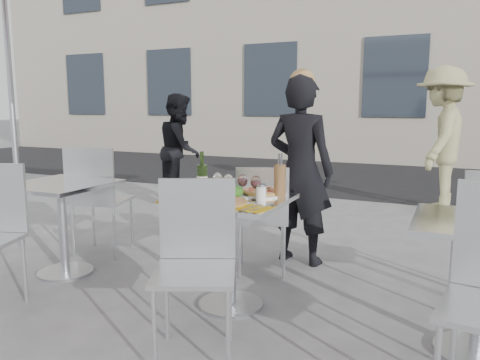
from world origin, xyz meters
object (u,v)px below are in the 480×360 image
at_px(main_table, 231,229).
at_px(wineglass_red_b, 256,183).
at_px(side_table_left, 62,209).
at_px(woman_diner, 300,171).
at_px(pedestrian_a, 180,149).
at_px(wineglass_white_b, 228,181).
at_px(wineglass_red_a, 243,181).
at_px(carafe, 280,180).
at_px(napkin_right, 255,208).
at_px(wine_bottle, 202,178).
at_px(salad_plate, 232,193).
at_px(chair_near, 196,251).
at_px(side_chair_lfar, 96,192).
at_px(pizza_near, 219,202).
at_px(pizza_far, 262,192).
at_px(napkin_left, 175,201).
at_px(wineglass_white_a, 218,179).
at_px(chair_far, 262,211).
at_px(pedestrian_b, 441,139).
at_px(sugar_shaker, 261,192).

distance_m(main_table, wineglass_red_b, 0.36).
relative_size(side_table_left, woman_diner, 0.47).
height_order(main_table, pedestrian_a, pedestrian_a).
bearing_deg(wineglass_white_b, wineglass_red_a, 13.87).
bearing_deg(carafe, side_table_left, -174.56).
bearing_deg(wineglass_red_b, napkin_right, -68.01).
distance_m(side_table_left, wine_bottle, 1.30).
height_order(main_table, salad_plate, salad_plate).
height_order(wine_bottle, wineglass_red_a, wine_bottle).
xyz_separation_m(chair_near, wineglass_red_b, (0.10, 0.60, 0.30)).
distance_m(side_chair_lfar, pizza_near, 1.70).
bearing_deg(side_table_left, main_table, 0.00).
distance_m(pizza_near, pizza_far, 0.42).
bearing_deg(chair_near, napkin_left, 112.32).
height_order(wineglass_white_a, wineglass_red_a, same).
height_order(wineglass_red_a, napkin_right, wineglass_red_a).
xyz_separation_m(chair_near, woman_diner, (0.07, 1.67, 0.24)).
bearing_deg(wineglass_white_b, pedestrian_a, 127.06).
height_order(chair_near, pizza_far, chair_near).
bearing_deg(pedestrian_a, pizza_near, -165.35).
bearing_deg(pizza_near, salad_plate, 90.27).
xyz_separation_m(chair_far, pedestrian_b, (1.19, 3.23, 0.40)).
distance_m(wineglass_white_b, napkin_left, 0.39).
xyz_separation_m(side_table_left, napkin_left, (1.23, -0.26, 0.21)).
xyz_separation_m(woman_diner, salad_plate, (-0.13, -1.08, -0.02)).
xyz_separation_m(side_table_left, pedestrian_a, (-0.67, 2.86, 0.22)).
relative_size(woman_diner, napkin_left, 7.43).
height_order(sugar_shaker, wineglass_white_b, wineglass_white_b).
xyz_separation_m(pedestrian_a, wineglass_red_a, (2.23, -2.80, 0.10)).
bearing_deg(pizza_far, napkin_left, -130.75).
relative_size(pizza_far, wineglass_red_b, 2.15).
distance_m(carafe, wineglass_white_a, 0.42).
xyz_separation_m(chair_far, wineglass_red_b, (0.20, -0.61, 0.33)).
xyz_separation_m(side_table_left, wineglass_red_a, (1.56, 0.05, 0.32)).
distance_m(wine_bottle, sugar_shaker, 0.46).
xyz_separation_m(sugar_shaker, wineglass_white_a, (-0.34, 0.04, 0.06)).
bearing_deg(wineglass_red_a, wine_bottle, 178.70).
height_order(carafe, sugar_shaker, carafe).
bearing_deg(carafe, sugar_shaker, -114.52).
distance_m(salad_plate, napkin_right, 0.35).
distance_m(woman_diner, pizza_far, 0.88).
relative_size(chair_near, pizza_near, 2.68).
xyz_separation_m(main_table, side_table_left, (-1.50, 0.00, 0.00)).
bearing_deg(wineglass_white_b, chair_near, -80.86).
bearing_deg(chair_near, pedestrian_a, 98.81).
height_order(main_table, napkin_left, napkin_left).
relative_size(side_chair_lfar, pizza_near, 2.82).
relative_size(pizza_far, wineglass_white_b, 2.15).
bearing_deg(pizza_near, pizza_far, 72.06).
bearing_deg(wineglass_red_b, wine_bottle, 175.01).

